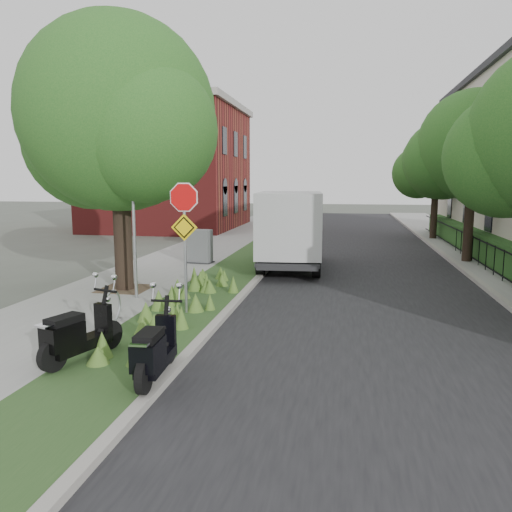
{
  "coord_description": "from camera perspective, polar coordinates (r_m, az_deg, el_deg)",
  "views": [
    {
      "loc": [
        2.34,
        -10.54,
        3.26
      ],
      "look_at": [
        0.02,
        2.13,
        1.3
      ],
      "focal_mm": 35.0,
      "sensor_mm": 36.0,
      "label": 1
    }
  ],
  "objects": [
    {
      "name": "scooter_near",
      "position": [
        9.26,
        -20.14,
        -8.92
      ],
      "size": [
        0.75,
        1.79,
        0.88
      ],
      "color": "black",
      "rests_on": "ground"
    },
    {
      "name": "box_truck",
      "position": [
        18.25,
        3.93,
        3.35
      ],
      "size": [
        2.51,
        5.51,
        2.43
      ],
      "color": "#262628",
      "rests_on": "ground"
    },
    {
      "name": "fence_far",
      "position": [
        21.26,
        23.51,
        0.93
      ],
      "size": [
        0.04,
        24.0,
        1.0
      ],
      "color": "black",
      "rests_on": "ground"
    },
    {
      "name": "street_tree_main",
      "position": [
        14.94,
        -15.63,
        14.27
      ],
      "size": [
        6.21,
        5.54,
        7.66
      ],
      "color": "black",
      "rests_on": "ground"
    },
    {
      "name": "sign_assembly",
      "position": [
        11.77,
        -8.2,
        4.02
      ],
      "size": [
        0.94,
        0.08,
        3.22
      ],
      "color": "#A5A8AD",
      "rests_on": "ground"
    },
    {
      "name": "far_tree_c",
      "position": [
        28.96,
        19.8,
        9.51
      ],
      "size": [
        4.37,
        3.89,
        5.93
      ],
      "color": "black",
      "rests_on": "ground"
    },
    {
      "name": "kerb_far",
      "position": [
        21.2,
        21.57,
        -0.63
      ],
      "size": [
        0.2,
        60.0,
        0.13
      ],
      "primitive_type": "cube",
      "color": "#9E9991",
      "rests_on": "ground"
    },
    {
      "name": "verge",
      "position": [
        21.14,
        -0.21,
        -0.06
      ],
      "size": [
        2.0,
        60.0,
        0.12
      ],
      "primitive_type": "cube",
      "color": "#2B4C20",
      "rests_on": "ground"
    },
    {
      "name": "footpath_far",
      "position": [
        21.6,
        25.99,
        -0.76
      ],
      "size": [
        3.2,
        60.0,
        0.12
      ],
      "primitive_type": "cube",
      "color": "gray",
      "rests_on": "ground"
    },
    {
      "name": "hedge_far",
      "position": [
        21.44,
        25.33,
        0.87
      ],
      "size": [
        1.0,
        24.0,
        1.1
      ],
      "primitive_type": "cube",
      "color": "#1E4A1A",
      "rests_on": "footpath_far"
    },
    {
      "name": "sidewalk_near",
      "position": [
        21.8,
        -7.33,
        0.14
      ],
      "size": [
        3.5,
        60.0,
        0.12
      ],
      "primitive_type": "cube",
      "color": "gray",
      "rests_on": "ground"
    },
    {
      "name": "scooter_far",
      "position": [
        8.1,
        -11.68,
        -11.14
      ],
      "size": [
        0.44,
        1.82,
        0.87
      ],
      "color": "black",
      "rests_on": "ground"
    },
    {
      "name": "bare_post",
      "position": [
        13.57,
        -13.78,
        3.59
      ],
      "size": [
        0.08,
        0.08,
        4.0
      ],
      "color": "#A5A8AD",
      "rests_on": "ground"
    },
    {
      "name": "brick_building",
      "position": [
        34.64,
        -9.77,
        10.09
      ],
      "size": [
        9.4,
        10.4,
        8.3
      ],
      "color": "maroon",
      "rests_on": "ground"
    },
    {
      "name": "far_tree_b",
      "position": [
        21.12,
        23.39,
        10.96
      ],
      "size": [
        4.83,
        4.31,
        6.56
      ],
      "color": "black",
      "rests_on": "ground"
    },
    {
      "name": "road",
      "position": [
        20.8,
        12.07,
        -0.55
      ],
      "size": [
        7.0,
        60.0,
        0.01
      ],
      "primitive_type": "cube",
      "color": "black",
      "rests_on": "ground"
    },
    {
      "name": "kerb_near",
      "position": [
        20.98,
        2.48,
        -0.12
      ],
      "size": [
        0.2,
        60.0,
        0.13
      ],
      "primitive_type": "cube",
      "color": "#9E9991",
      "rests_on": "ground"
    },
    {
      "name": "ground",
      "position": [
        11.28,
        -2.06,
        -8.15
      ],
      "size": [
        120.0,
        120.0,
        0.0
      ],
      "primitive_type": "plane",
      "color": "#4C5147",
      "rests_on": "ground"
    },
    {
      "name": "bike_hoop",
      "position": [
        11.48,
        -16.09,
        -5.62
      ],
      "size": [
        0.06,
        0.78,
        0.77
      ],
      "color": "#A5A8AD",
      "rests_on": "ground"
    },
    {
      "name": "utility_cabinet",
      "position": [
        19.23,
        -6.4,
        1.04
      ],
      "size": [
        1.02,
        0.74,
        1.28
      ],
      "color": "#262628",
      "rests_on": "ground"
    }
  ]
}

